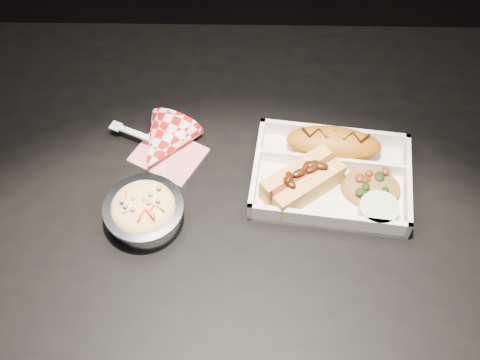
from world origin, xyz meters
name	(u,v)px	position (x,y,z in m)	size (l,w,h in m)	color
floor	(238,351)	(0.00, 0.00, -0.03)	(4.00, 4.00, 0.05)	black
dining_table	(237,219)	(0.00, 0.00, 0.66)	(1.20, 0.80, 0.75)	black
food_tray	(330,178)	(0.15, 0.02, 0.76)	(0.27, 0.21, 0.04)	white
fried_pastry	(334,143)	(0.16, 0.07, 0.78)	(0.16, 0.06, 0.05)	#B06411
hotdog	(303,180)	(0.10, 0.00, 0.78)	(0.14, 0.12, 0.06)	#E9A94F
fried_rice_mound	(372,184)	(0.22, 0.00, 0.77)	(0.10, 0.08, 0.03)	olive
cupcake_liner	(378,212)	(0.22, -0.05, 0.77)	(0.06, 0.06, 0.03)	beige
foil_coleslaw_cup	(144,210)	(-0.14, -0.06, 0.78)	(0.12, 0.12, 0.07)	silver
napkin_fork	(162,145)	(-0.13, 0.08, 0.77)	(0.17, 0.15, 0.10)	red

